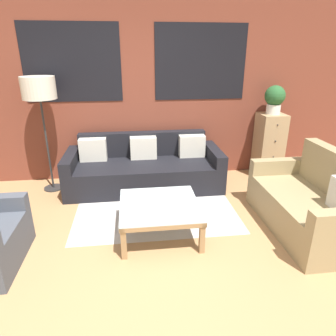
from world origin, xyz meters
name	(u,v)px	position (x,y,z in m)	size (l,w,h in m)	color
ground_plane	(153,270)	(0.00, 0.00, 0.00)	(16.00, 16.00, 0.00)	#AD7F51
wall_back_brick	(139,90)	(0.00, 2.44, 1.41)	(8.40, 0.09, 2.80)	brown
rug	(155,208)	(0.13, 1.21, 0.00)	(2.07, 1.49, 0.00)	#BCB7B2
couch_dark	(144,169)	(0.03, 1.95, 0.28)	(2.30, 0.88, 0.78)	black
settee_vintage	(311,205)	(1.87, 0.50, 0.31)	(0.80, 1.52, 0.92)	#99845B
coffee_table	(159,208)	(0.13, 0.61, 0.32)	(0.87, 0.87, 0.38)	silver
floor_lamp	(39,92)	(-1.36, 2.02, 1.45)	(0.45, 0.45, 1.65)	#2D2D2D
drawer_cabinet	(269,145)	(2.09, 2.15, 0.52)	(0.40, 0.43, 1.03)	tan
potted_plant	(275,98)	(2.09, 2.15, 1.28)	(0.31, 0.31, 0.44)	silver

